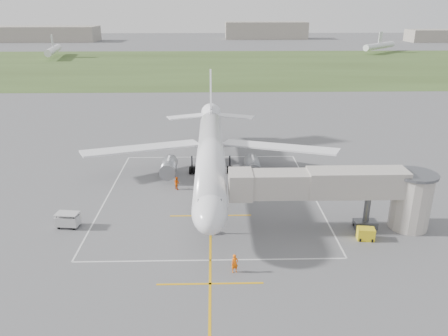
{
  "coord_description": "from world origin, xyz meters",
  "views": [
    {
      "loc": [
        0.45,
        -58.27,
        24.46
      ],
      "look_at": [
        1.8,
        -4.0,
        4.0
      ],
      "focal_mm": 35.0,
      "sensor_mm": 36.0,
      "label": 1
    }
  ],
  "objects_px": {
    "baggage_cart": "(68,220)",
    "ramp_worker_nose": "(235,264)",
    "jet_bridge": "(349,190)",
    "gpu_unit": "(366,234)",
    "ramp_worker_wing": "(177,183)",
    "airliner": "(211,154)"
  },
  "relations": [
    {
      "from": "gpu_unit",
      "to": "ramp_worker_wing",
      "type": "distance_m",
      "value": 26.35
    },
    {
      "from": "ramp_worker_nose",
      "to": "ramp_worker_wing",
      "type": "relative_size",
      "value": 1.06
    },
    {
      "from": "gpu_unit",
      "to": "ramp_worker_wing",
      "type": "xyz_separation_m",
      "value": [
        -21.92,
        14.62,
        0.23
      ]
    },
    {
      "from": "airliner",
      "to": "ramp_worker_wing",
      "type": "distance_m",
      "value": 6.37
    },
    {
      "from": "baggage_cart",
      "to": "ramp_worker_nose",
      "type": "bearing_deg",
      "value": -19.17
    },
    {
      "from": "gpu_unit",
      "to": "ramp_worker_wing",
      "type": "height_order",
      "value": "ramp_worker_wing"
    },
    {
      "from": "jet_bridge",
      "to": "baggage_cart",
      "type": "xyz_separation_m",
      "value": [
        -32.31,
        0.98,
        -3.82
      ]
    },
    {
      "from": "baggage_cart",
      "to": "ramp_worker_wing",
      "type": "xyz_separation_m",
      "value": [
        11.82,
        10.89,
        -0.01
      ]
    },
    {
      "from": "gpu_unit",
      "to": "airliner",
      "type": "bearing_deg",
      "value": 142.69
    },
    {
      "from": "baggage_cart",
      "to": "ramp_worker_nose",
      "type": "xyz_separation_m",
      "value": [
        18.98,
        -9.64,
        0.04
      ]
    },
    {
      "from": "gpu_unit",
      "to": "baggage_cart",
      "type": "distance_m",
      "value": 33.94
    },
    {
      "from": "airliner",
      "to": "ramp_worker_nose",
      "type": "height_order",
      "value": "airliner"
    },
    {
      "from": "gpu_unit",
      "to": "ramp_worker_wing",
      "type": "relative_size",
      "value": 1.08
    },
    {
      "from": "jet_bridge",
      "to": "baggage_cart",
      "type": "relative_size",
      "value": 8.45
    },
    {
      "from": "airliner",
      "to": "ramp_worker_nose",
      "type": "xyz_separation_m",
      "value": [
        2.39,
        -22.91,
        -3.43
      ]
    },
    {
      "from": "ramp_worker_nose",
      "to": "ramp_worker_wing",
      "type": "xyz_separation_m",
      "value": [
        -7.17,
        20.54,
        -0.05
      ]
    },
    {
      "from": "airliner",
      "to": "gpu_unit",
      "type": "distance_m",
      "value": 24.42
    },
    {
      "from": "ramp_worker_nose",
      "to": "ramp_worker_wing",
      "type": "bearing_deg",
      "value": 91.88
    },
    {
      "from": "airliner",
      "to": "ramp_worker_nose",
      "type": "distance_m",
      "value": 23.29
    },
    {
      "from": "ramp_worker_wing",
      "to": "airliner",
      "type": "bearing_deg",
      "value": -100.87
    },
    {
      "from": "jet_bridge",
      "to": "gpu_unit",
      "type": "height_order",
      "value": "jet_bridge"
    },
    {
      "from": "gpu_unit",
      "to": "ramp_worker_nose",
      "type": "distance_m",
      "value": 15.9
    }
  ]
}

